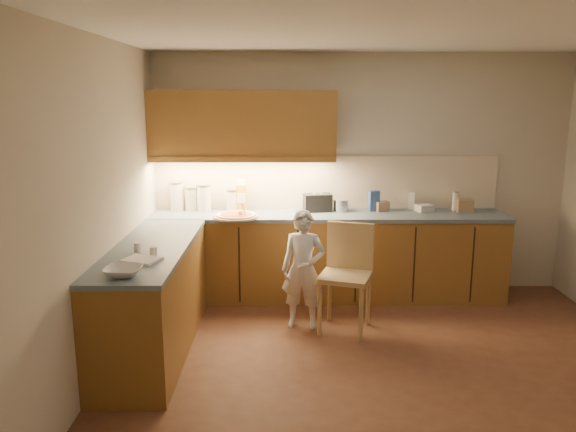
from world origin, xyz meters
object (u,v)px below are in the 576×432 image
Objects in this scene: oil_jug at (242,197)px; pizza_on_board at (236,216)px; toaster at (318,203)px; wooden_chair at (347,269)px; child at (303,269)px.

pizza_on_board is at bearing -95.03° from oil_jug.
oil_jug is at bearing 168.15° from toaster.
oil_jug reaches higher than wooden_chair.
oil_jug reaches higher than pizza_on_board.
child is at bearing -109.90° from toaster.
oil_jug is (-1.05, 1.00, 0.50)m from wooden_chair.
pizza_on_board is at bearing 147.52° from child.
toaster is (0.82, -0.04, -0.06)m from oil_jug.
pizza_on_board is 1.37× the size of oil_jug.
toaster reaches higher than pizza_on_board.
oil_jug is at bearing 154.28° from wooden_chair.
toaster is at bearing -2.67° from oil_jug.
child is 3.53× the size of toaster.
pizza_on_board is 0.92m from toaster.
child is 1.06m from toaster.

